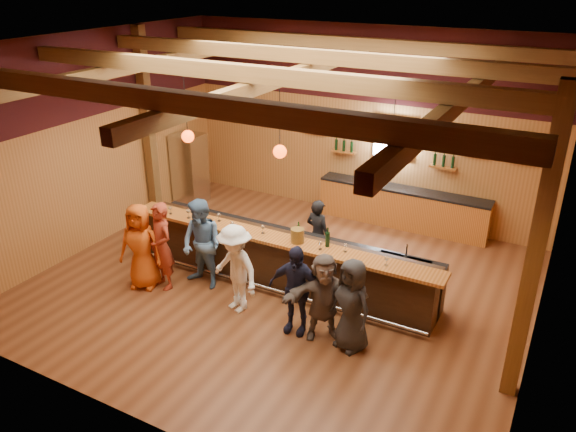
% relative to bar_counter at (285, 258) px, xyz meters
% --- Properties ---
extents(room, '(9.04, 9.00, 4.52)m').
position_rel_bar_counter_xyz_m(room, '(-0.02, -0.09, 2.69)').
color(room, brown).
rests_on(room, ground).
extents(bar_counter, '(6.30, 1.07, 1.11)m').
position_rel_bar_counter_xyz_m(bar_counter, '(0.00, 0.00, 0.00)').
color(bar_counter, black).
rests_on(bar_counter, ground).
extents(back_bar_cabinet, '(4.00, 0.52, 0.95)m').
position_rel_bar_counter_xyz_m(back_bar_cabinet, '(1.18, 3.57, -0.05)').
color(back_bar_cabinet, '#964D1B').
rests_on(back_bar_cabinet, ground).
extents(window, '(0.95, 0.09, 0.95)m').
position_rel_bar_counter_xyz_m(window, '(0.78, 3.80, 1.53)').
color(window, silver).
rests_on(window, room).
extents(framed_pictures, '(5.35, 0.05, 0.45)m').
position_rel_bar_counter_xyz_m(framed_pictures, '(1.65, 3.79, 1.58)').
color(framed_pictures, black).
rests_on(framed_pictures, room).
extents(wine_shelves, '(3.00, 0.18, 0.30)m').
position_rel_bar_counter_xyz_m(wine_shelves, '(0.78, 3.73, 1.10)').
color(wine_shelves, '#964D1B').
rests_on(wine_shelves, room).
extents(pendant_lights, '(4.24, 0.24, 1.37)m').
position_rel_bar_counter_xyz_m(pendant_lights, '(-0.02, -0.15, 2.19)').
color(pendant_lights, black).
rests_on(pendant_lights, room).
extents(stainless_fridge, '(0.70, 0.70, 1.80)m').
position_rel_bar_counter_xyz_m(stainless_fridge, '(-4.12, 2.45, 0.38)').
color(stainless_fridge, silver).
rests_on(stainless_fridge, ground).
extents(customer_orange, '(0.95, 0.76, 1.69)m').
position_rel_bar_counter_xyz_m(customer_orange, '(-2.32, -1.40, 0.32)').
color(customer_orange, '#C94E12').
rests_on(customer_orange, ground).
extents(customer_redvest, '(0.73, 0.61, 1.72)m').
position_rel_bar_counter_xyz_m(customer_redvest, '(-1.97, -1.23, 0.34)').
color(customer_redvest, maroon).
rests_on(customer_redvest, ground).
extents(customer_denim, '(0.95, 0.79, 1.76)m').
position_rel_bar_counter_xyz_m(customer_denim, '(-1.32, -0.84, 0.36)').
color(customer_denim, '#5176A2').
rests_on(customer_denim, ground).
extents(customer_white, '(1.21, 0.93, 1.65)m').
position_rel_bar_counter_xyz_m(customer_white, '(-0.31, -1.24, 0.30)').
color(customer_white, white).
rests_on(customer_white, ground).
extents(customer_navy, '(0.97, 0.49, 1.60)m').
position_rel_bar_counter_xyz_m(customer_navy, '(0.91, -1.31, 0.28)').
color(customer_navy, '#181A31').
rests_on(customer_navy, ground).
extents(customer_brown, '(1.41, 1.18, 1.52)m').
position_rel_bar_counter_xyz_m(customer_brown, '(1.39, -1.23, 0.24)').
color(customer_brown, '#62554E').
rests_on(customer_brown, ground).
extents(customer_dark, '(0.90, 0.76, 1.58)m').
position_rel_bar_counter_xyz_m(customer_dark, '(1.90, -1.29, 0.27)').
color(customer_dark, '#242426').
rests_on(customer_dark, ground).
extents(bartender, '(0.60, 0.46, 1.49)m').
position_rel_bar_counter_xyz_m(bartender, '(0.30, 0.82, 0.22)').
color(bartender, black).
rests_on(bartender, ground).
extents(ice_bucket, '(0.24, 0.24, 0.26)m').
position_rel_bar_counter_xyz_m(ice_bucket, '(0.42, -0.31, 0.72)').
color(ice_bucket, brown).
rests_on(ice_bucket, bar_counter).
extents(bottle_a, '(0.07, 0.07, 0.33)m').
position_rel_bar_counter_xyz_m(bottle_a, '(0.37, -0.17, 0.72)').
color(bottle_a, black).
rests_on(bottle_a, bar_counter).
extents(bottle_b, '(0.08, 0.08, 0.36)m').
position_rel_bar_counter_xyz_m(bottle_b, '(0.97, -0.21, 0.73)').
color(bottle_b, black).
rests_on(bottle_b, bar_counter).
extents(glass_a, '(0.07, 0.07, 0.16)m').
position_rel_bar_counter_xyz_m(glass_a, '(-2.40, -0.40, 0.71)').
color(glass_a, silver).
rests_on(glass_a, bar_counter).
extents(glass_b, '(0.09, 0.09, 0.19)m').
position_rel_bar_counter_xyz_m(glass_b, '(-1.95, -0.39, 0.73)').
color(glass_b, silver).
rests_on(glass_b, bar_counter).
extents(glass_c, '(0.07, 0.07, 0.16)m').
position_rel_bar_counter_xyz_m(glass_c, '(-1.35, -0.22, 0.71)').
color(glass_c, silver).
rests_on(glass_c, bar_counter).
extents(glass_d, '(0.07, 0.07, 0.17)m').
position_rel_bar_counter_xyz_m(glass_d, '(-0.91, -0.41, 0.71)').
color(glass_d, silver).
rests_on(glass_d, bar_counter).
extents(glass_e, '(0.07, 0.07, 0.17)m').
position_rel_bar_counter_xyz_m(glass_e, '(-0.31, -0.29, 0.71)').
color(glass_e, silver).
rests_on(glass_e, bar_counter).
extents(glass_f, '(0.08, 0.08, 0.17)m').
position_rel_bar_counter_xyz_m(glass_f, '(0.91, -0.37, 0.71)').
color(glass_f, silver).
rests_on(glass_f, bar_counter).
extents(glass_g, '(0.07, 0.07, 0.16)m').
position_rel_bar_counter_xyz_m(glass_g, '(1.33, -0.24, 0.70)').
color(glass_g, silver).
rests_on(glass_g, bar_counter).
extents(glass_h, '(0.08, 0.08, 0.17)m').
position_rel_bar_counter_xyz_m(glass_h, '(2.12, -0.38, 0.71)').
color(glass_h, silver).
rests_on(glass_h, bar_counter).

